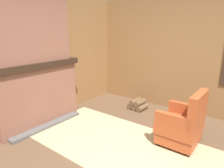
% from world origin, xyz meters
% --- Properties ---
extents(ground_plane, '(14.00, 14.00, 0.00)m').
position_xyz_m(ground_plane, '(0.00, 0.00, 0.00)').
color(ground_plane, brown).
extents(wood_panel_wall_left, '(0.06, 5.41, 2.59)m').
position_xyz_m(wood_panel_wall_left, '(-2.44, 0.00, 1.30)').
color(wood_panel_wall_left, olive).
rests_on(wood_panel_wall_left, ground).
extents(wood_panel_wall_back, '(5.41, 0.09, 2.59)m').
position_xyz_m(wood_panel_wall_back, '(0.02, 2.44, 1.29)').
color(wood_panel_wall_back, olive).
rests_on(wood_panel_wall_back, ground).
extents(fireplace_hearth, '(0.57, 1.77, 1.26)m').
position_xyz_m(fireplace_hearth, '(-2.22, 0.00, 0.63)').
color(fireplace_hearth, brown).
rests_on(fireplace_hearth, ground).
extents(chimney_breast, '(0.31, 1.47, 1.31)m').
position_xyz_m(chimney_breast, '(-2.23, 0.00, 1.92)').
color(chimney_breast, brown).
rests_on(chimney_breast, fireplace_hearth).
extents(area_rug, '(3.89, 1.59, 0.01)m').
position_xyz_m(area_rug, '(-0.20, 0.35, 0.01)').
color(area_rug, tan).
rests_on(area_rug, ground).
extents(armchair, '(0.62, 0.67, 0.93)m').
position_xyz_m(armchair, '(0.30, 0.95, 0.35)').
color(armchair, '#A84723').
rests_on(armchair, ground).
extents(firewood_stack, '(0.41, 0.37, 0.24)m').
position_xyz_m(firewood_stack, '(-1.05, 1.86, 0.11)').
color(firewood_stack, brown).
rests_on(firewood_stack, ground).
extents(oil_lamp_vase, '(0.09, 0.09, 0.23)m').
position_xyz_m(oil_lamp_vase, '(-2.26, -0.26, 1.34)').
color(oil_lamp_vase, silver).
rests_on(oil_lamp_vase, fireplace_hearth).
extents(storage_case, '(0.16, 0.26, 0.13)m').
position_xyz_m(storage_case, '(-2.26, 0.14, 1.32)').
color(storage_case, gray).
rests_on(storage_case, fireplace_hearth).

